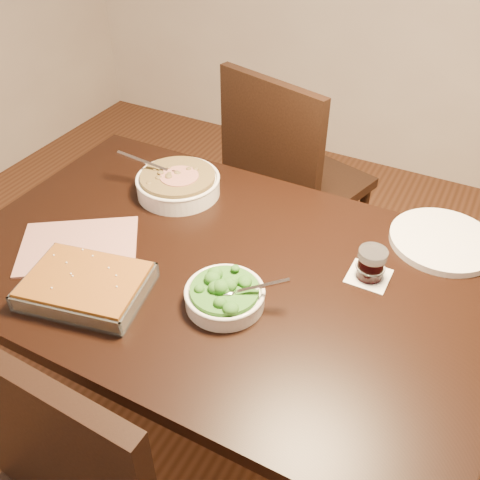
# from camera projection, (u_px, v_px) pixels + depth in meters

# --- Properties ---
(ground) EXTENTS (4.00, 4.00, 0.00)m
(ground) POSITION_uv_depth(u_px,v_px,m) (224.00, 423.00, 1.88)
(ground) COLOR #432313
(ground) RESTS_ON ground
(table) EXTENTS (1.40, 0.90, 0.75)m
(table) POSITION_uv_depth(u_px,v_px,m) (220.00, 289.00, 1.47)
(table) COLOR black
(table) RESTS_ON ground
(magazine_a) EXTENTS (0.39, 0.37, 0.01)m
(magazine_a) POSITION_uv_depth(u_px,v_px,m) (79.00, 246.00, 1.46)
(magazine_a) COLOR #A0302D
(magazine_a) RESTS_ON table
(coaster) EXTENTS (0.10, 0.10, 0.00)m
(coaster) POSITION_uv_depth(u_px,v_px,m) (369.00, 276.00, 1.37)
(coaster) COLOR white
(coaster) RESTS_ON table
(stew_bowl) EXTENTS (0.29, 0.26, 0.10)m
(stew_bowl) POSITION_uv_depth(u_px,v_px,m) (178.00, 183.00, 1.65)
(stew_bowl) COLOR white
(stew_bowl) RESTS_ON table
(broccoli_bowl) EXTENTS (0.21, 0.20, 0.08)m
(broccoli_bowl) POSITION_uv_depth(u_px,v_px,m) (225.00, 295.00, 1.28)
(broccoli_bowl) COLOR white
(broccoli_bowl) RESTS_ON table
(baking_dish) EXTENTS (0.33, 0.27, 0.05)m
(baking_dish) POSITION_uv_depth(u_px,v_px,m) (86.00, 286.00, 1.31)
(baking_dish) COLOR silver
(baking_dish) RESTS_ON table
(wine_tumbler) EXTENTS (0.07, 0.07, 0.08)m
(wine_tumbler) POSITION_uv_depth(u_px,v_px,m) (371.00, 263.00, 1.34)
(wine_tumbler) COLOR black
(wine_tumbler) RESTS_ON coaster
(dinner_plate) EXTENTS (0.29, 0.29, 0.02)m
(dinner_plate) POSITION_uv_depth(u_px,v_px,m) (443.00, 241.00, 1.47)
(dinner_plate) COLOR white
(dinner_plate) RESTS_ON table
(chair_far) EXTENTS (0.57, 0.57, 0.98)m
(chair_far) POSITION_uv_depth(u_px,v_px,m) (288.00, 176.00, 2.13)
(chair_far) COLOR black
(chair_far) RESTS_ON ground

